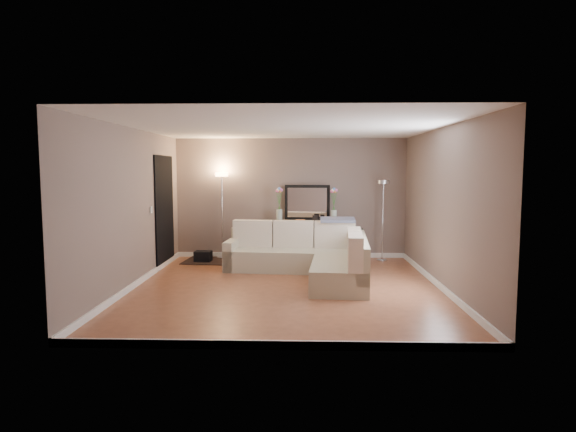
{
  "coord_description": "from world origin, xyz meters",
  "views": [
    {
      "loc": [
        0.25,
        -7.73,
        1.93
      ],
      "look_at": [
        0.0,
        0.8,
        1.1
      ],
      "focal_mm": 30.0,
      "sensor_mm": 36.0,
      "label": 1
    }
  ],
  "objects_px": {
    "sectional_sofa": "(311,256)",
    "floor_lamp_lit": "(222,198)",
    "floor_lamp_unlit": "(383,204)",
    "console_table": "(302,238)"
  },
  "relations": [
    {
      "from": "floor_lamp_lit",
      "to": "floor_lamp_unlit",
      "type": "relative_size",
      "value": 1.09
    },
    {
      "from": "sectional_sofa",
      "to": "floor_lamp_unlit",
      "type": "bearing_deg",
      "value": 41.95
    },
    {
      "from": "floor_lamp_lit",
      "to": "floor_lamp_unlit",
      "type": "bearing_deg",
      "value": -3.83
    },
    {
      "from": "console_table",
      "to": "floor_lamp_unlit",
      "type": "bearing_deg",
      "value": -2.94
    },
    {
      "from": "floor_lamp_unlit",
      "to": "console_table",
      "type": "bearing_deg",
      "value": 177.06
    },
    {
      "from": "console_table",
      "to": "floor_lamp_unlit",
      "type": "distance_m",
      "value": 1.84
    },
    {
      "from": "sectional_sofa",
      "to": "floor_lamp_lit",
      "type": "height_order",
      "value": "floor_lamp_lit"
    },
    {
      "from": "sectional_sofa",
      "to": "console_table",
      "type": "distance_m",
      "value": 1.47
    },
    {
      "from": "sectional_sofa",
      "to": "console_table",
      "type": "bearing_deg",
      "value": 96.62
    },
    {
      "from": "sectional_sofa",
      "to": "floor_lamp_lit",
      "type": "bearing_deg",
      "value": 140.08
    }
  ]
}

